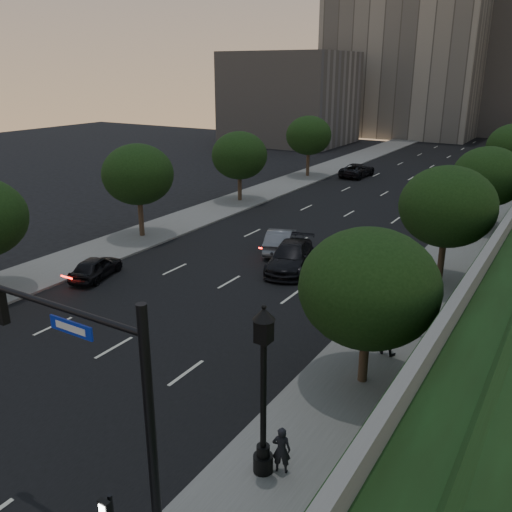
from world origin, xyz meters
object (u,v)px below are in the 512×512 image
Objects in this scene: street_lamp at (263,400)px; sedan_far_right at (453,192)px; sedan_near_left at (96,267)px; sedan_far_left at (357,170)px; traffic_signal_mast at (116,422)px; pedestrian_a at (281,450)px; sedan_near_right at (290,257)px; sedan_mid_left at (281,240)px; pedestrian_c at (415,315)px; pedestrian_b at (387,333)px.

sedan_far_right is at bearing 94.70° from street_lamp.
sedan_far_left is (1.46, 37.39, 0.08)m from sedan_near_left.
sedan_near_left is (-16.57, 8.87, -1.97)m from street_lamp.
traffic_signal_mast reaches higher than pedestrian_a.
street_lamp is 17.84m from sedan_near_right.
sedan_near_right reaches higher than sedan_far_left.
street_lamp reaches higher than sedan_far_left.
sedan_far_right is (4.31, 23.82, -0.02)m from sedan_near_right.
sedan_near_left is 12.02m from sedan_mid_left.
pedestrian_a is at bearing 30.28° from street_lamp.
sedan_far_right is (-1.55, 43.80, -2.89)m from traffic_signal_mast.
sedan_far_left is (-13.37, 50.18, -2.93)m from traffic_signal_mast.
sedan_near_left is at bearing -45.68° from pedestrian_a.
pedestrian_c reaches higher than pedestrian_a.
traffic_signal_mast is at bearing -86.91° from sedan_far_right.
pedestrian_c is at bearing -99.72° from pedestrian_b.
sedan_mid_left reaches higher than sedan_far_left.
pedestrian_c is at bearing 172.69° from sedan_near_left.
sedan_far_left is 48.55m from pedestrian_a.
sedan_near_right is (7.52, -30.21, 0.06)m from sedan_far_left.
street_lamp reaches higher than sedan_far_right.
sedan_near_left is 2.02× the size of pedestrian_c.
sedan_far_left is 31.13m from sedan_near_right.
sedan_far_right is at bearing 92.02° from traffic_signal_mast.
pedestrian_b is at bearing -111.12° from pedestrian_a.
traffic_signal_mast is 5.49m from pedestrian_a.
sedan_far_right is 2.39× the size of pedestrian_c.
pedestrian_a reaches higher than sedan_mid_left.
sedan_near_left is at bearing -156.58° from sedan_near_right.
traffic_signal_mast is 4.42m from street_lamp.
traffic_signal_mast is 24.26m from sedan_mid_left.
sedan_far_right is (11.83, -6.39, 0.04)m from sedan_far_left.
traffic_signal_mast is 52.01m from sedan_far_left.
traffic_signal_mast is 19.82m from sedan_near_left.
sedan_near_left is 0.70× the size of sedan_near_right.
sedan_near_right is at bearing 109.10° from sedan_mid_left.
sedan_far_right is at bearing 64.53° from sedan_near_right.
sedan_far_right is (6.49, 21.09, 0.01)m from sedan_mid_left.
street_lamp is 1.80m from pedestrian_a.
pedestrian_a is (3.75, -39.59, 0.13)m from sedan_far_right.
street_lamp is at bearing -84.23° from sedan_far_right.
traffic_signal_mast is 1.26× the size of sedan_near_right.
sedan_mid_left is 14.50m from pedestrian_b.
street_lamp is at bearing 98.03° from sedan_mid_left.
sedan_far_left is 2.86× the size of pedestrian_b.
pedestrian_b is at bearing -81.45° from sedan_far_right.
traffic_signal_mast reaches higher than sedan_far_left.
sedan_near_left is 2.54× the size of pedestrian_a.
sedan_near_left is 2.07× the size of pedestrian_b.
sedan_near_right is at bearing 106.62° from sedan_far_left.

